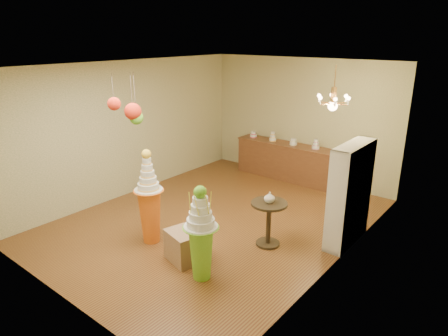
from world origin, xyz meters
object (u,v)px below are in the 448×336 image
Objects in this scene: pedestal_green at (201,240)px; sideboard at (292,162)px; pedestal_orange at (150,208)px; round_table at (269,218)px.

sideboard is (-1.09, 4.63, -0.16)m from pedestal_green.
pedestal_orange is 2.08m from round_table.
pedestal_orange reaches higher than round_table.
pedestal_green is 4.76m from sideboard.
pedestal_green is 1.49m from pedestal_orange.
round_table is at bearing 80.91° from pedestal_green.
sideboard is 3.42m from round_table.
pedestal_orange is at bearing -144.85° from round_table.
sideboard is at bearing 103.27° from pedestal_green.
pedestal_green is at bearing -11.00° from pedestal_orange.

